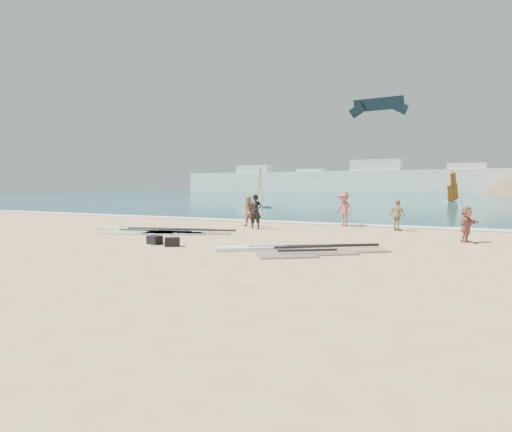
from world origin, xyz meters
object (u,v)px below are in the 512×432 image
at_px(beachgoer_back, 398,215).
at_px(beachgoer_right, 467,224).
at_px(rig_green, 139,230).
at_px(gear_bag_near, 172,242).
at_px(rig_orange, 288,250).
at_px(beachgoer_mid, 343,209).
at_px(rig_grey, 171,231).
at_px(gear_bag_far, 155,240).
at_px(beachgoer_left, 249,212).
at_px(person_wetsuit, 256,212).

height_order(beachgoer_back, beachgoer_right, beachgoer_back).
height_order(rig_green, gear_bag_near, gear_bag_near).
bearing_deg(rig_orange, beachgoer_mid, 59.46).
bearing_deg(beachgoer_back, rig_grey, 65.08).
height_order(gear_bag_far, beachgoer_left, beachgoer_left).
height_order(rig_green, rig_orange, rig_green).
relative_size(rig_grey, beachgoer_right, 3.73).
bearing_deg(beachgoer_right, rig_orange, 159.37).
xyz_separation_m(rig_orange, gear_bag_near, (-4.46, -0.74, 0.13)).
distance_m(beachgoer_left, beachgoer_mid, 5.43).
relative_size(gear_bag_far, beachgoer_back, 0.35).
height_order(rig_grey, beachgoer_right, beachgoer_right).
relative_size(gear_bag_near, beachgoer_right, 0.37).
bearing_deg(beachgoer_back, beachgoer_left, 45.75).
bearing_deg(rig_orange, gear_bag_near, 155.28).
relative_size(rig_green, gear_bag_far, 11.57).
bearing_deg(rig_orange, beachgoer_right, 9.65).
height_order(person_wetsuit, beachgoer_back, person_wetsuit).
height_order(rig_orange, gear_bag_far, gear_bag_far).
height_order(gear_bag_far, beachgoer_mid, beachgoer_mid).
bearing_deg(beachgoer_left, person_wetsuit, -44.76).
bearing_deg(beachgoer_mid, gear_bag_far, -78.35).
bearing_deg(gear_bag_near, beachgoer_mid, 70.92).
distance_m(beachgoer_mid, beachgoer_back, 3.44).
height_order(rig_green, beachgoer_right, beachgoer_right).
bearing_deg(beachgoer_left, beachgoer_mid, 32.51).
bearing_deg(gear_bag_far, rig_green, 137.51).
relative_size(gear_bag_far, person_wetsuit, 0.30).
xyz_separation_m(rig_grey, beachgoer_right, (13.31, 2.04, 0.70)).
height_order(rig_grey, beachgoer_left, beachgoer_left).
relative_size(rig_green, rig_orange, 1.11).
bearing_deg(beachgoer_mid, rig_grey, -99.69).
distance_m(person_wetsuit, beachgoer_back, 7.38).
bearing_deg(beachgoer_right, beachgoer_left, 104.31).
relative_size(rig_orange, gear_bag_far, 10.40).
distance_m(person_wetsuit, beachgoer_left, 1.32).
xyz_separation_m(rig_grey, beachgoer_left, (2.25, 4.25, 0.81)).
bearing_deg(person_wetsuit, beachgoer_back, 11.19).
relative_size(rig_orange, beachgoer_left, 3.45).
relative_size(rig_grey, gear_bag_near, 10.04).
xyz_separation_m(rig_grey, beachgoer_mid, (6.99, 6.90, 0.95)).
bearing_deg(gear_bag_near, rig_orange, 9.39).
relative_size(rig_orange, gear_bag_near, 10.63).
height_order(beachgoer_left, beachgoer_back, beachgoer_left).
bearing_deg(rig_grey, beachgoer_left, 47.81).
relative_size(rig_grey, gear_bag_far, 9.82).
relative_size(rig_orange, beachgoer_mid, 2.94).
height_order(rig_orange, beachgoer_mid, beachgoer_mid).
bearing_deg(rig_green, beachgoer_left, 36.39).
height_order(beachgoer_mid, beachgoer_back, beachgoer_mid).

